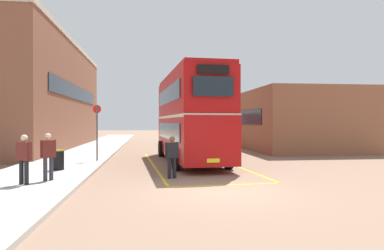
{
  "coord_description": "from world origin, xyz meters",
  "views": [
    {
      "loc": [
        -2.23,
        -10.74,
        2.17
      ],
      "look_at": [
        0.3,
        9.7,
        2.0
      ],
      "focal_mm": 32.76,
      "sensor_mm": 36.0,
      "label": 1
    }
  ],
  "objects_px": {
    "pedestrian_waiting_far": "(24,156)",
    "single_deck_bus": "(196,127)",
    "double_decker_bus": "(190,116)",
    "litter_bin": "(58,160)",
    "pedestrian_boarding": "(172,154)",
    "pedestrian_waiting_near": "(48,153)",
    "bus_stop_sign": "(97,127)"
  },
  "relations": [
    {
      "from": "pedestrian_waiting_far",
      "to": "single_deck_bus",
      "type": "bearing_deg",
      "value": 69.4
    },
    {
      "from": "single_deck_bus",
      "to": "pedestrian_waiting_far",
      "type": "distance_m",
      "value": 25.1
    },
    {
      "from": "double_decker_bus",
      "to": "pedestrian_waiting_far",
      "type": "relative_size",
      "value": 6.39
    },
    {
      "from": "double_decker_bus",
      "to": "litter_bin",
      "type": "xyz_separation_m",
      "value": [
        -6.04,
        -3.47,
        -1.95
      ]
    },
    {
      "from": "double_decker_bus",
      "to": "pedestrian_boarding",
      "type": "relative_size",
      "value": 6.4
    },
    {
      "from": "pedestrian_waiting_near",
      "to": "litter_bin",
      "type": "bearing_deg",
      "value": 97.59
    },
    {
      "from": "pedestrian_waiting_far",
      "to": "pedestrian_waiting_near",
      "type": "bearing_deg",
      "value": 51.03
    },
    {
      "from": "pedestrian_waiting_near",
      "to": "double_decker_bus",
      "type": "bearing_deg",
      "value": 47.71
    },
    {
      "from": "litter_bin",
      "to": "bus_stop_sign",
      "type": "distance_m",
      "value": 3.86
    },
    {
      "from": "pedestrian_boarding",
      "to": "litter_bin",
      "type": "xyz_separation_m",
      "value": [
        -4.71,
        1.95,
        -0.36
      ]
    },
    {
      "from": "double_decker_bus",
      "to": "bus_stop_sign",
      "type": "xyz_separation_m",
      "value": [
        -4.91,
        -0.03,
        -0.62
      ]
    },
    {
      "from": "litter_bin",
      "to": "bus_stop_sign",
      "type": "height_order",
      "value": "bus_stop_sign"
    },
    {
      "from": "pedestrian_waiting_near",
      "to": "pedestrian_waiting_far",
      "type": "height_order",
      "value": "pedestrian_waiting_near"
    },
    {
      "from": "pedestrian_waiting_far",
      "to": "litter_bin",
      "type": "xyz_separation_m",
      "value": [
        0.2,
        3.46,
        -0.5
      ]
    },
    {
      "from": "single_deck_bus",
      "to": "pedestrian_boarding",
      "type": "height_order",
      "value": "single_deck_bus"
    },
    {
      "from": "single_deck_bus",
      "to": "pedestrian_waiting_near",
      "type": "xyz_separation_m",
      "value": [
        -8.26,
        -22.79,
        -0.55
      ]
    },
    {
      "from": "double_decker_bus",
      "to": "single_deck_bus",
      "type": "distance_m",
      "value": 16.78
    },
    {
      "from": "pedestrian_boarding",
      "to": "litter_bin",
      "type": "height_order",
      "value": "pedestrian_boarding"
    },
    {
      "from": "single_deck_bus",
      "to": "pedestrian_waiting_near",
      "type": "relative_size",
      "value": 5.11
    },
    {
      "from": "pedestrian_boarding",
      "to": "bus_stop_sign",
      "type": "distance_m",
      "value": 6.55
    },
    {
      "from": "double_decker_bus",
      "to": "pedestrian_waiting_far",
      "type": "height_order",
      "value": "double_decker_bus"
    },
    {
      "from": "pedestrian_waiting_far",
      "to": "bus_stop_sign",
      "type": "distance_m",
      "value": 7.08
    },
    {
      "from": "double_decker_bus",
      "to": "bus_stop_sign",
      "type": "height_order",
      "value": "double_decker_bus"
    },
    {
      "from": "pedestrian_boarding",
      "to": "pedestrian_waiting_near",
      "type": "relative_size",
      "value": 0.99
    },
    {
      "from": "pedestrian_boarding",
      "to": "bus_stop_sign",
      "type": "height_order",
      "value": "bus_stop_sign"
    },
    {
      "from": "pedestrian_waiting_near",
      "to": "pedestrian_waiting_far",
      "type": "xyz_separation_m",
      "value": [
        -0.57,
        -0.7,
        -0.02
      ]
    },
    {
      "from": "single_deck_bus",
      "to": "litter_bin",
      "type": "relative_size",
      "value": 9.9
    },
    {
      "from": "single_deck_bus",
      "to": "pedestrian_boarding",
      "type": "xyz_separation_m",
      "value": [
        -3.92,
        -21.98,
        -0.71
      ]
    },
    {
      "from": "double_decker_bus",
      "to": "pedestrian_waiting_near",
      "type": "distance_m",
      "value": 8.54
    },
    {
      "from": "pedestrian_waiting_far",
      "to": "litter_bin",
      "type": "distance_m",
      "value": 3.5
    },
    {
      "from": "litter_bin",
      "to": "bus_stop_sign",
      "type": "relative_size",
      "value": 0.29
    },
    {
      "from": "single_deck_bus",
      "to": "bus_stop_sign",
      "type": "bearing_deg",
      "value": -114.34
    }
  ]
}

